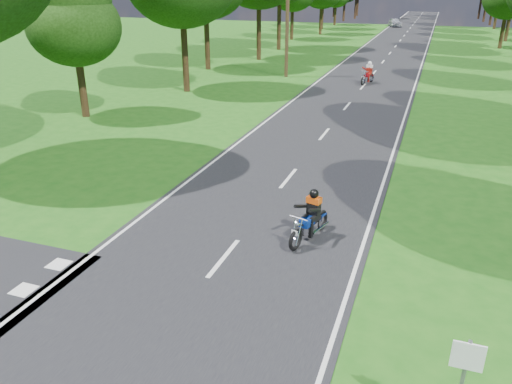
% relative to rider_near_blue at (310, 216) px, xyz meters
% --- Properties ---
extents(ground, '(160.00, 160.00, 0.00)m').
position_rel_rider_near_blue_xyz_m(ground, '(-1.82, -3.73, -0.74)').
color(ground, '#1A5313').
rests_on(ground, ground).
extents(main_road, '(7.00, 140.00, 0.02)m').
position_rel_rider_near_blue_xyz_m(main_road, '(-1.82, 46.27, -0.73)').
color(main_road, black).
rests_on(main_road, ground).
extents(road_markings, '(7.40, 140.00, 0.01)m').
position_rel_rider_near_blue_xyz_m(road_markings, '(-1.96, 44.39, -0.72)').
color(road_markings, silver).
rests_on(road_markings, main_road).
extents(telegraph_pole, '(1.20, 0.26, 8.00)m').
position_rel_rider_near_blue_xyz_m(telegraph_pole, '(-7.82, 24.27, 3.33)').
color(telegraph_pole, '#382616').
rests_on(telegraph_pole, ground).
extents(road_sign, '(0.45, 0.07, 2.00)m').
position_rel_rider_near_blue_xyz_m(road_sign, '(3.68, -5.75, 0.60)').
color(road_sign, slate).
rests_on(road_sign, ground).
extents(rider_near_blue, '(1.02, 1.82, 1.44)m').
position_rel_rider_near_blue_xyz_m(rider_near_blue, '(0.00, 0.00, 0.00)').
color(rider_near_blue, navy).
rests_on(rider_near_blue, main_road).
extents(rider_far_red, '(1.03, 1.92, 1.52)m').
position_rel_rider_near_blue_xyz_m(rider_far_red, '(-1.69, 23.39, 0.04)').
color(rider_far_red, '#AB0D17').
rests_on(rider_far_red, main_road).
extents(distant_car, '(2.58, 4.04, 1.28)m').
position_rel_rider_near_blue_xyz_m(distant_car, '(-4.34, 72.15, -0.08)').
color(distant_car, silver).
rests_on(distant_car, main_road).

